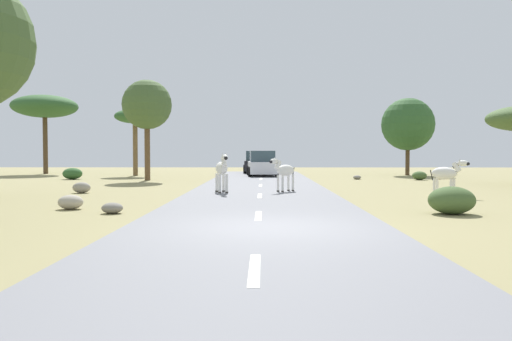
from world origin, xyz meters
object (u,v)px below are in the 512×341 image
at_px(rock_3, 357,177).
at_px(tree_2, 147,105).
at_px(car_0, 262,164).
at_px(rock_1, 71,202).
at_px(bush_0, 452,200).
at_px(tree_1, 408,124).
at_px(tree_6, 135,118).
at_px(car_1, 257,163).
at_px(bush_2, 419,176).
at_px(zebra_1, 284,171).
at_px(rock_0, 82,188).
at_px(rock_4, 112,208).
at_px(zebra_2, 446,174).
at_px(tree_7, 45,107).
at_px(bush_1, 72,174).
at_px(zebra_0, 222,169).

bearing_deg(rock_3, tree_2, -174.73).
xyz_separation_m(car_0, rock_1, (-5.67, -20.26, -0.63)).
distance_m(bush_0, rock_3, 17.65).
bearing_deg(bush_0, tree_2, 126.46).
xyz_separation_m(tree_1, tree_6, (-19.82, -0.88, 0.43)).
xyz_separation_m(car_0, car_1, (-0.38, 5.21, 0.00)).
xyz_separation_m(car_1, bush_2, (10.00, -9.41, -0.58)).
bearing_deg(bush_2, rock_1, -133.61).
relative_size(zebra_1, rock_0, 1.97).
distance_m(tree_2, rock_4, 17.25).
bearing_deg(rock_1, bush_0, -5.25).
xyz_separation_m(bush_0, rock_3, (0.67, 17.63, -0.25)).
bearing_deg(rock_0, zebra_2, -5.52).
bearing_deg(car_1, bush_2, -41.40).
bearing_deg(car_1, tree_2, -121.15).
relative_size(zebra_2, bush_0, 1.15).
relative_size(rock_3, rock_4, 0.86).
bearing_deg(rock_0, car_1, 70.05).
distance_m(zebra_1, rock_4, 8.94).
height_order(car_1, rock_1, car_1).
height_order(car_0, tree_2, tree_2).
bearing_deg(bush_0, car_0, 103.91).
bearing_deg(bush_0, tree_7, 131.11).
relative_size(zebra_2, car_0, 0.33).
xyz_separation_m(tree_6, tree_7, (-7.79, 2.94, 1.06)).
bearing_deg(rock_4, rock_0, 115.74).
distance_m(zebra_1, zebra_2, 6.39).
relative_size(tree_6, rock_0, 6.49).
bearing_deg(car_0, rock_1, -109.51).
height_order(bush_0, bush_1, bush_0).
xyz_separation_m(tree_7, bush_0, (22.20, -25.44, -4.84)).
bearing_deg(car_0, rock_4, -104.84).
bearing_deg(zebra_0, car_0, -110.55).
bearing_deg(rock_4, tree_7, 116.72).
xyz_separation_m(zebra_2, rock_3, (-1.17, 12.10, -0.74)).
bearing_deg(tree_6, car_0, -7.68).
height_order(tree_1, bush_1, tree_1).
bearing_deg(rock_1, tree_6, 99.17).
relative_size(bush_0, rock_3, 2.53).
height_order(zebra_1, bush_0, zebra_1).
bearing_deg(bush_0, bush_1, 134.40).
bearing_deg(rock_3, zebra_0, -124.55).
bearing_deg(zebra_2, tree_7, -85.96).
bearing_deg(rock_0, zebra_0, -2.47).
relative_size(zebra_0, bush_2, 1.93).
xyz_separation_m(car_0, bush_2, (9.62, -4.21, -0.58)).
bearing_deg(car_1, zebra_2, -68.47).
bearing_deg(car_1, zebra_0, -91.67).
bearing_deg(bush_1, car_1, 38.31).
xyz_separation_m(zebra_0, rock_1, (-4.07, -5.68, -0.81)).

